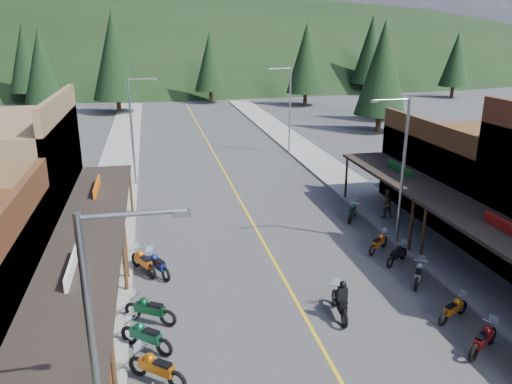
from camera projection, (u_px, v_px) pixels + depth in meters
ground at (321, 345)px, 18.57m from camera, size 220.00×220.00×0.00m
centerline at (233, 188)px, 37.19m from camera, size 0.15×90.00×0.01m
sidewalk_west at (112, 194)px, 35.46m from camera, size 3.40×94.00×0.15m
sidewalk_east at (343, 180)px, 38.87m from camera, size 3.40×94.00×0.15m
shop_east_3 at (473, 176)px, 31.01m from camera, size 10.90×10.20×6.20m
streetlight_0 at (103, 374)px, 10.25m from camera, size 2.16×0.18×8.00m
streetlight_1 at (134, 127)px, 36.31m from camera, size 2.16×0.18×8.00m
streetlight_2 at (401, 166)px, 26.01m from camera, size 2.16×0.18×8.00m
streetlight_3 at (288, 106)px, 46.48m from camera, size 2.16×0.18×8.00m
ridge_hill at (168, 71)px, 144.22m from camera, size 310.00×140.00×60.00m
pine_1 at (26, 57)px, 76.78m from camera, size 5.88×5.88×12.50m
pine_2 at (115, 55)px, 68.13m from camera, size 6.72×6.72×14.00m
pine_3 at (210, 62)px, 78.78m from camera, size 5.04×5.04×11.00m
pine_4 at (306, 58)px, 75.72m from camera, size 5.88×5.88×12.50m
pine_5 at (371, 49)px, 89.79m from camera, size 6.72×6.72×14.00m
pine_6 at (456, 59)px, 85.17m from camera, size 5.04×5.04×11.00m
pine_9 at (387, 70)px, 63.20m from camera, size 4.93×4.93×10.80m
pine_10 at (42, 69)px, 59.48m from camera, size 5.38×5.38×11.60m
pine_11 at (383, 68)px, 55.65m from camera, size 5.82×5.82×12.40m
bike_west_7 at (156, 367)px, 16.40m from camera, size 2.23×2.02×1.29m
bike_west_8 at (146, 335)px, 18.12m from camera, size 2.23×2.03×1.30m
bike_west_9 at (150, 308)px, 19.83m from camera, size 2.32×1.83×1.29m
bike_west_10 at (157, 263)px, 23.70m from camera, size 1.66×2.29×1.25m
bike_west_11 at (143, 261)px, 23.96m from camera, size 1.72×2.34×1.29m
bike_east_7 at (484, 338)px, 18.00m from camera, size 2.13×1.67×1.19m
bike_east_8 at (454, 308)px, 20.06m from camera, size 1.98×1.39×1.08m
bike_east_9 at (419, 273)px, 22.92m from camera, size 1.70×1.98×1.13m
bike_east_10 at (397, 254)px, 24.94m from camera, size 1.93×1.63×1.09m
bike_east_11 at (379, 242)px, 26.29m from camera, size 1.93×1.74×1.12m
bike_east_12 at (352, 212)px, 30.68m from camera, size 1.66×2.02×1.14m
rider_on_bike at (340, 301)px, 20.27m from camera, size 1.02×2.33×1.72m
pedestrian_east_b at (386, 203)px, 30.63m from camera, size 0.94×0.58×1.86m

